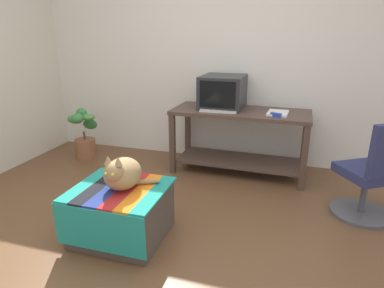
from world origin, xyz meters
The scene contains 11 objects.
ground_plane centered at (0.00, 0.00, 0.00)m, with size 14.00×14.00×0.00m, color brown.
back_wall centered at (0.00, 2.05, 1.30)m, with size 8.00×0.10×2.60m, color silver.
desk centered at (0.28, 1.60, 0.50)m, with size 1.53×0.66×0.73m.
tv_monitor centered at (0.05, 1.70, 0.91)m, with size 0.49×0.54×0.36m.
keyboard centered at (0.06, 1.47, 0.75)m, with size 0.40×0.15×0.02m, color beige.
book centered at (0.68, 1.54, 0.75)m, with size 0.21×0.28×0.02m, color white.
ottoman_with_blanket centered at (-0.40, 0.05, 0.21)m, with size 0.71×0.65×0.42m.
cat centered at (-0.37, 0.05, 0.55)m, with size 0.38×0.37×0.30m.
potted_plant centered at (-1.69, 1.48, 0.30)m, with size 0.37×0.37×0.64m.
office_chair centered at (1.52, 0.91, 0.39)m, with size 0.58×0.58×0.89m.
stapler centered at (0.67, 1.41, 0.75)m, with size 0.04×0.11×0.04m, color #2342B7.
Camera 1 is at (0.77, -1.96, 1.54)m, focal length 30.56 mm.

